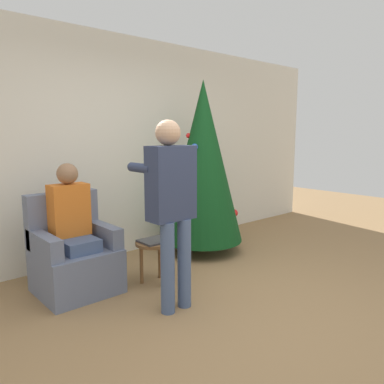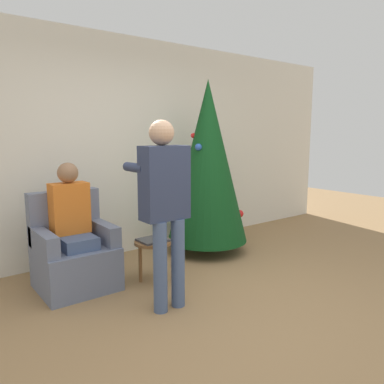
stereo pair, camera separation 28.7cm
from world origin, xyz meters
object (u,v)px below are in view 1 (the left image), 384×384
Objects in this scene: christmas_tree at (203,162)px; armchair at (74,258)px; person_seated at (73,223)px; side_stool at (154,248)px; person_standing at (171,198)px.

armchair is at bearing -177.55° from christmas_tree.
person_seated is (0.00, -0.03, 0.35)m from armchair.
armchair is (-1.78, -0.08, -0.83)m from christmas_tree.
person_seated is at bearing -90.00° from armchair.
armchair is at bearing 90.00° from person_seated.
side_stool is (0.70, -0.34, -0.32)m from person_seated.
person_standing is at bearing -110.73° from side_stool.
person_seated is 1.06m from person_standing.
side_stool is at bearing -27.44° from armchair.
christmas_tree is 1.85m from person_seated.
person_seated is at bearing 118.76° from person_standing.
side_stool is at bearing 69.27° from person_standing.
person_seated reaches higher than side_stool.
person_seated is 0.76× the size of person_standing.
christmas_tree is 1.42m from side_stool.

